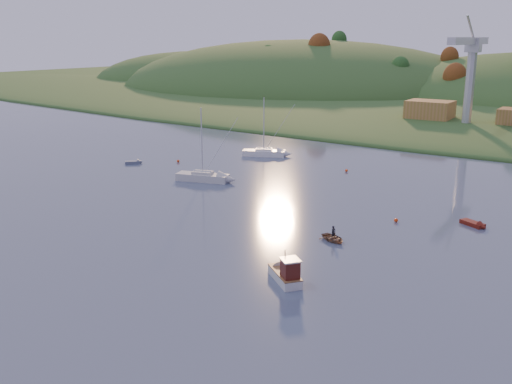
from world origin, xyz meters
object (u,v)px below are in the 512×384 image
Objects in this scene: fishing_boat at (283,272)px; red_tender at (477,225)px; sailboat_near at (203,176)px; sailboat_far at (264,152)px; grey_dinghy at (136,162)px; canoe at (333,238)px.

fishing_boat is 29.26m from red_tender.
red_tender is (11.38, 26.95, -0.56)m from fishing_boat.
sailboat_far is at bearing 80.58° from sailboat_near.
sailboat_near is 19.05m from grey_dinghy.
grey_dinghy reaches higher than canoe.
canoe is 1.08× the size of grey_dinghy.
grey_dinghy is (-18.75, 3.32, -0.52)m from sailboat_near.
sailboat_far is at bearing 6.04° from grey_dinghy.
sailboat_near is at bearing -54.78° from grey_dinghy.
canoe is at bearing -63.60° from grey_dinghy.
red_tender is at bearing -75.02° from fishing_boat.
red_tender is (46.04, -21.54, -0.49)m from sailboat_far.
sailboat_far is 3.70× the size of grey_dinghy.
fishing_boat is 40.88m from sailboat_near.
sailboat_far is (-34.66, 48.49, -0.07)m from fishing_boat.
sailboat_near is (-31.60, 25.94, -0.05)m from fishing_boat.
sailboat_far is 49.38m from canoe.
red_tender reaches higher than grey_dinghy.
sailboat_near is 42.99m from red_tender.
sailboat_near is at bearing -152.41° from red_tender.
sailboat_near reaches higher than grey_dinghy.
sailboat_near is 22.76m from sailboat_far.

